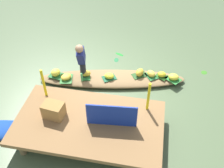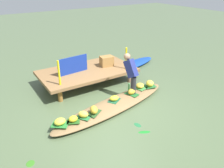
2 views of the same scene
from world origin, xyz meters
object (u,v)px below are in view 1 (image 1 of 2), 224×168
at_px(banana_bunch_1, 151,74).
at_px(produce_crate, 54,110).
at_px(banana_bunch_4, 66,77).
at_px(vendor_boat, 112,79).
at_px(banana_bunch_3, 109,76).
at_px(water_bottle, 82,77).
at_px(banana_bunch_0, 56,72).
at_px(banana_bunch_6, 140,72).
at_px(vendor_person, 81,58).
at_px(banana_bunch_2, 85,73).
at_px(banana_bunch_5, 174,77).
at_px(market_banner, 112,116).
at_px(banana_bunch_7, 162,74).

xyz_separation_m(banana_bunch_1, produce_crate, (1.98, 2.12, 0.39)).
bearing_deg(banana_bunch_4, vendor_boat, -164.24).
bearing_deg(banana_bunch_4, banana_bunch_1, -166.37).
bearing_deg(banana_bunch_3, water_bottle, 19.48).
xyz_separation_m(banana_bunch_0, produce_crate, (-0.61, 1.66, 0.37)).
xyz_separation_m(banana_bunch_0, banana_bunch_4, (-0.33, 0.09, -0.03)).
relative_size(vendor_boat, banana_bunch_6, 13.90).
height_order(vendor_boat, vendor_person, vendor_person).
bearing_deg(banana_bunch_2, produce_crate, 83.47).
distance_m(banana_bunch_6, produce_crate, 2.70).
bearing_deg(banana_bunch_5, vendor_boat, 6.34).
bearing_deg(vendor_person, banana_bunch_2, -105.18).
bearing_deg(banana_bunch_1, banana_bunch_3, 14.90).
distance_m(banana_bunch_1, market_banner, 2.29).
height_order(banana_bunch_3, banana_bunch_4, banana_bunch_3).
xyz_separation_m(banana_bunch_2, banana_bunch_7, (-2.06, -0.37, -0.02)).
relative_size(banana_bunch_1, produce_crate, 0.58).
bearing_deg(banana_bunch_6, banana_bunch_2, 11.92).
distance_m(banana_bunch_7, produce_crate, 3.15).
bearing_deg(market_banner, banana_bunch_4, -50.80).
bearing_deg(vendor_boat, banana_bunch_5, 176.21).
relative_size(banana_bunch_2, banana_bunch_4, 0.97).
bearing_deg(banana_bunch_5, water_bottle, 12.14).
bearing_deg(banana_bunch_3, banana_bunch_0, 6.22).
bearing_deg(vendor_person, banana_bunch_0, 0.00).
xyz_separation_m(banana_bunch_7, vendor_person, (2.10, 0.49, 0.61)).
bearing_deg(banana_bunch_1, vendor_boat, 11.14).
xyz_separation_m(banana_bunch_5, banana_bunch_6, (0.92, 0.00, 0.02)).
bearing_deg(banana_bunch_7, banana_bunch_2, 10.09).
distance_m(vendor_person, water_bottle, 0.57).
relative_size(banana_bunch_2, vendor_person, 0.24).
distance_m(banana_bunch_0, vendor_person, 0.97).
bearing_deg(banana_bunch_4, banana_bunch_5, -169.62).
bearing_deg(banana_bunch_4, banana_bunch_6, -164.94).
height_order(banana_bunch_6, produce_crate, produce_crate).
distance_m(banana_bunch_4, produce_crate, 1.64).
height_order(banana_bunch_3, banana_bunch_7, banana_bunch_7).
bearing_deg(banana_bunch_5, banana_bunch_2, 7.42).
bearing_deg(banana_bunch_4, banana_bunch_0, -15.67).
distance_m(banana_bunch_1, banana_bunch_3, 1.15).
bearing_deg(banana_bunch_0, vendor_person, -180.00).
relative_size(banana_bunch_1, water_bottle, 1.02).
relative_size(banana_bunch_6, produce_crate, 0.66).
relative_size(banana_bunch_1, banana_bunch_6, 0.88).
relative_size(banana_bunch_3, banana_bunch_5, 0.94).
bearing_deg(vendor_person, banana_bunch_6, -163.86).
bearing_deg(banana_bunch_5, banana_bunch_6, 0.11).
relative_size(banana_bunch_1, banana_bunch_5, 0.92).
bearing_deg(market_banner, banana_bunch_7, -120.14).
relative_size(banana_bunch_1, banana_bunch_7, 1.15).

